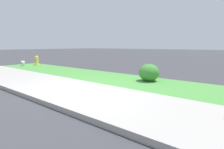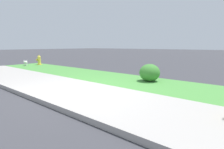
# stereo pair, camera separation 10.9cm
# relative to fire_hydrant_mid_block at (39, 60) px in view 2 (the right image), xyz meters

# --- Properties ---
(ground_plane) EXTENTS (120.00, 120.00, 0.00)m
(ground_plane) POSITION_rel_fire_hydrant_mid_block_xyz_m (7.68, -2.96, -0.33)
(ground_plane) COLOR #38383D
(sidewalk_pavement) EXTENTS (18.00, 2.32, 0.01)m
(sidewalk_pavement) POSITION_rel_fire_hydrant_mid_block_xyz_m (7.68, -2.96, -0.32)
(sidewalk_pavement) COLOR #9E9993
(sidewalk_pavement) RESTS_ON ground
(grass_verge) EXTENTS (18.00, 2.37, 0.01)m
(grass_verge) POSITION_rel_fire_hydrant_mid_block_xyz_m (7.68, -0.62, -0.32)
(grass_verge) COLOR #47893D
(grass_verge) RESTS_ON ground
(street_curb) EXTENTS (18.00, 0.16, 0.12)m
(street_curb) POSITION_rel_fire_hydrant_mid_block_xyz_m (7.68, -4.20, -0.27)
(street_curb) COLOR #9E9993
(street_curb) RESTS_ON ground
(fire_hydrant_mid_block) EXTENTS (0.36, 0.36, 0.69)m
(fire_hydrant_mid_block) POSITION_rel_fire_hydrant_mid_block_xyz_m (0.00, 0.00, 0.00)
(fire_hydrant_mid_block) COLOR yellow
(fire_hydrant_mid_block) RESTS_ON ground
(small_white_dog) EXTENTS (0.44, 0.42, 0.39)m
(small_white_dog) POSITION_rel_fire_hydrant_mid_block_xyz_m (-0.24, -0.84, -0.10)
(small_white_dog) COLOR white
(small_white_dog) RESTS_ON ground
(shrub_bush_mid_verge) EXTENTS (0.77, 0.77, 0.66)m
(shrub_bush_mid_verge) POSITION_rel_fire_hydrant_mid_block_xyz_m (8.69, -0.27, -0.00)
(shrub_bush_mid_verge) COLOR #3D7F33
(shrub_bush_mid_verge) RESTS_ON ground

